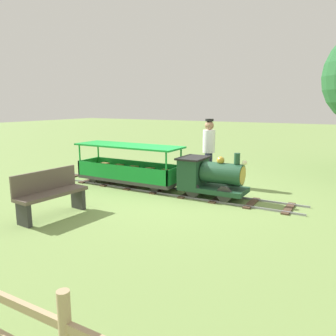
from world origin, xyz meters
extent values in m
plane|color=#75934C|center=(0.00, 0.00, 0.00)|extent=(60.00, 60.00, 0.00)
cube|color=gray|center=(-0.27, -0.34, 0.02)|extent=(0.03, 6.40, 0.04)
cube|color=gray|center=(0.27, -0.34, 0.02)|extent=(0.03, 6.40, 0.04)
cube|color=#4C3828|center=(0.00, -3.19, 0.01)|extent=(0.79, 0.14, 0.03)
cube|color=#4C3828|center=(0.00, -2.48, 0.01)|extent=(0.79, 0.14, 0.03)
cube|color=#4C3828|center=(0.00, -1.76, 0.01)|extent=(0.79, 0.14, 0.03)
cube|color=#4C3828|center=(0.00, -1.05, 0.01)|extent=(0.79, 0.14, 0.03)
cube|color=#4C3828|center=(0.00, -0.34, 0.01)|extent=(0.79, 0.14, 0.03)
cube|color=#4C3828|center=(0.00, 0.37, 0.01)|extent=(0.79, 0.14, 0.03)
cube|color=#4C3828|center=(0.00, 1.08, 0.01)|extent=(0.79, 0.14, 0.03)
cube|color=#4C3828|center=(0.00, 1.79, 0.01)|extent=(0.79, 0.14, 0.03)
cube|color=#4C3828|center=(0.00, 2.50, 0.01)|extent=(0.79, 0.14, 0.03)
cube|color=#1E472D|center=(0.00, 0.96, 0.21)|extent=(0.67, 1.40, 0.10)
cylinder|color=#1E472D|center=(0.00, 1.16, 0.56)|extent=(0.44, 0.85, 0.44)
cylinder|color=#B7932D|center=(0.00, 1.58, 0.56)|extent=(0.37, 0.02, 0.37)
cylinder|color=#1E472D|center=(0.00, 1.46, 0.89)|extent=(0.12, 0.12, 0.23)
sphere|color=#B7932D|center=(0.00, 1.11, 0.83)|extent=(0.16, 0.16, 0.16)
cube|color=#1E472D|center=(0.00, 0.48, 0.54)|extent=(0.67, 0.45, 0.55)
cube|color=black|center=(0.00, 0.48, 0.83)|extent=(0.75, 0.53, 0.04)
sphere|color=#F2EAB2|center=(0.00, 1.61, 0.82)|extent=(0.10, 0.10, 0.10)
cylinder|color=#2D2D2D|center=(-0.27, 1.31, 0.20)|extent=(0.05, 0.32, 0.32)
cylinder|color=#2D2D2D|center=(0.27, 1.31, 0.20)|extent=(0.05, 0.32, 0.32)
cylinder|color=#2D2D2D|center=(-0.27, 0.61, 0.20)|extent=(0.05, 0.32, 0.32)
cylinder|color=#2D2D2D|center=(0.27, 0.61, 0.20)|extent=(0.05, 0.32, 0.32)
cube|color=#3F3F3F|center=(0.00, -1.24, 0.18)|extent=(0.75, 2.60, 0.08)
cube|color=green|center=(-0.35, -1.24, 0.40)|extent=(0.04, 2.60, 0.35)
cube|color=green|center=(0.35, -1.24, 0.40)|extent=(0.04, 2.60, 0.35)
cube|color=green|center=(0.00, 0.04, 0.40)|extent=(0.75, 0.04, 0.35)
cube|color=green|center=(0.00, -2.52, 0.40)|extent=(0.75, 0.04, 0.35)
cylinder|color=green|center=(-0.34, 0.01, 0.59)|extent=(0.04, 0.04, 0.75)
cylinder|color=green|center=(0.34, 0.01, 0.59)|extent=(0.04, 0.04, 0.75)
cylinder|color=green|center=(-0.34, -2.49, 0.59)|extent=(0.04, 0.04, 0.75)
cylinder|color=green|center=(0.34, -2.49, 0.59)|extent=(0.04, 0.04, 0.75)
cube|color=green|center=(0.00, -1.24, 0.99)|extent=(0.85, 2.70, 0.04)
cube|color=olive|center=(0.00, -2.16, 0.34)|extent=(0.59, 0.20, 0.24)
cube|color=olive|center=(0.00, -1.70, 0.34)|extent=(0.59, 0.20, 0.24)
cube|color=olive|center=(0.00, -1.24, 0.34)|extent=(0.59, 0.20, 0.24)
cube|color=olive|center=(0.00, -0.78, 0.34)|extent=(0.59, 0.20, 0.24)
cube|color=olive|center=(0.00, -0.32, 0.34)|extent=(0.59, 0.20, 0.24)
cylinder|color=#262626|center=(-0.27, -0.33, 0.16)|extent=(0.04, 0.24, 0.24)
cylinder|color=#262626|center=(0.27, -0.33, 0.16)|extent=(0.04, 0.24, 0.24)
cylinder|color=#262626|center=(-0.27, -2.15, 0.16)|extent=(0.04, 0.24, 0.24)
cylinder|color=#262626|center=(0.27, -2.15, 0.16)|extent=(0.04, 0.24, 0.24)
cylinder|color=#282D47|center=(-1.22, 0.37, 0.40)|extent=(0.12, 0.12, 0.80)
cylinder|color=#282D47|center=(-1.04, 0.37, 0.40)|extent=(0.12, 0.12, 0.80)
cylinder|color=white|center=(-1.13, 0.37, 1.08)|extent=(0.30, 0.30, 0.55)
sphere|color=#936B4C|center=(-1.13, 0.37, 1.46)|extent=(0.22, 0.22, 0.22)
cylinder|color=black|center=(-1.13, 0.37, 1.59)|extent=(0.20, 0.20, 0.06)
cube|color=brown|center=(2.51, -1.06, 0.42)|extent=(1.33, 0.50, 0.06)
cube|color=brown|center=(2.50, -1.23, 0.62)|extent=(1.30, 0.14, 0.40)
cube|color=#333333|center=(1.94, -1.01, 0.21)|extent=(0.11, 0.33, 0.42)
cube|color=#333333|center=(3.08, -1.10, 0.21)|extent=(0.11, 0.33, 0.42)
camera|label=1|loc=(6.46, 3.54, 1.97)|focal=35.90mm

